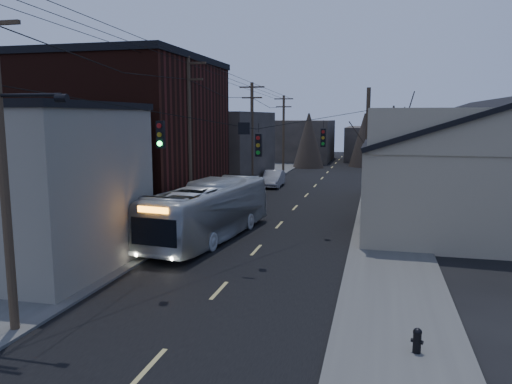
# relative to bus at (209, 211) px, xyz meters

# --- Properties ---
(road_surface) EXTENTS (9.00, 110.00, 0.02)m
(road_surface) POSITION_rel_bus_xyz_m (3.00, 14.39, -1.55)
(road_surface) COLOR black
(road_surface) RESTS_ON ground
(sidewalk_left) EXTENTS (4.00, 110.00, 0.12)m
(sidewalk_left) POSITION_rel_bus_xyz_m (-3.50, 14.39, -1.50)
(sidewalk_left) COLOR #474744
(sidewalk_left) RESTS_ON ground
(sidewalk_right) EXTENTS (4.00, 110.00, 0.12)m
(sidewalk_right) POSITION_rel_bus_xyz_m (9.50, 14.39, -1.50)
(sidewalk_right) COLOR #474744
(sidewalk_right) RESTS_ON ground
(building_clapboard) EXTENTS (8.00, 8.00, 7.00)m
(building_clapboard) POSITION_rel_bus_xyz_m (-6.00, -6.61, 1.94)
(building_clapboard) COLOR gray
(building_clapboard) RESTS_ON ground
(building_brick) EXTENTS (10.00, 12.00, 10.00)m
(building_brick) POSITION_rel_bus_xyz_m (-7.00, 4.39, 3.44)
(building_brick) COLOR black
(building_brick) RESTS_ON ground
(building_left_far) EXTENTS (9.00, 14.00, 7.00)m
(building_left_far) POSITION_rel_bus_xyz_m (-6.50, 20.39, 1.94)
(building_left_far) COLOR #2D2824
(building_left_far) RESTS_ON ground
(warehouse) EXTENTS (16.16, 20.60, 7.73)m
(warehouse) POSITION_rel_bus_xyz_m (16.00, 9.39, 1.14)
(warehouse) COLOR gray
(warehouse) RESTS_ON ground
(building_far_left) EXTENTS (10.00, 12.00, 6.00)m
(building_far_left) POSITION_rel_bus_xyz_m (-3.00, 49.39, 1.44)
(building_far_left) COLOR #2D2824
(building_far_left) RESTS_ON ground
(building_far_right) EXTENTS (12.00, 14.00, 5.00)m
(building_far_right) POSITION_rel_bus_xyz_m (10.00, 54.39, 0.94)
(building_far_right) COLOR #2D2824
(building_far_right) RESTS_ON ground
(bare_tree) EXTENTS (0.40, 0.40, 7.20)m
(bare_tree) POSITION_rel_bus_xyz_m (9.50, 4.39, 2.04)
(bare_tree) COLOR black
(bare_tree) RESTS_ON ground
(utility_lines) EXTENTS (11.24, 45.28, 10.50)m
(utility_lines) POSITION_rel_bus_xyz_m (-0.11, 8.53, 3.40)
(utility_lines) COLOR #382B1E
(utility_lines) RESTS_ON ground
(bus) EXTENTS (3.95, 11.43, 3.12)m
(bus) POSITION_rel_bus_xyz_m (0.00, 0.00, 0.00)
(bus) COLOR #A9B0B5
(bus) RESTS_ON ground
(parked_car) EXTENTS (1.77, 4.74, 1.55)m
(parked_car) POSITION_rel_bus_xyz_m (-0.79, 20.80, -0.78)
(parked_car) COLOR #94959B
(parked_car) RESTS_ON ground
(fire_hydrant) EXTENTS (0.35, 0.25, 0.72)m
(fire_hydrant) POSITION_rel_bus_xyz_m (9.95, -11.35, -1.06)
(fire_hydrant) COLOR black
(fire_hydrant) RESTS_ON sidewalk_right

